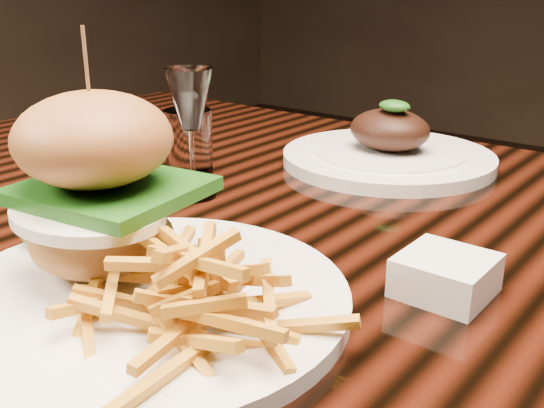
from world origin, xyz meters
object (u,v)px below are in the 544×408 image
Objects in this scene: dining_table at (345,285)px; wine_glass at (190,104)px; burger_plate at (133,241)px; far_dish at (388,152)px.

wine_glass is at bearing -168.79° from dining_table.
burger_plate reaches higher than wine_glass.
dining_table is at bearing 85.45° from burger_plate.
burger_plate is at bearing -85.52° from far_dish.
wine_glass is 0.32m from far_dish.
wine_glass is at bearing 129.27° from burger_plate.
burger_plate reaches higher than dining_table.
dining_table is at bearing -71.40° from far_dish.
wine_glass is (-0.20, -0.04, 0.19)m from dining_table.
dining_table is at bearing 11.21° from wine_glass.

